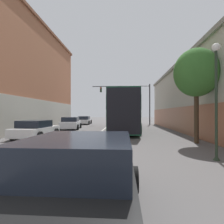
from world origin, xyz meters
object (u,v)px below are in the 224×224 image
at_px(parked_car_left_far, 85,120).
at_px(street_tree_near, 196,73).
at_px(bus, 125,111).
at_px(street_lamp, 216,94).
at_px(traffic_signal_gantry, 130,94).
at_px(hatchback_foreground, 77,183).
at_px(parked_car_left_near, 71,123).
at_px(parked_car_left_mid, 36,129).

relative_size(parked_car_left_far, street_tree_near, 0.76).
height_order(bus, street_lamp, street_lamp).
distance_m(bus, street_lamp, 11.32).
distance_m(street_lamp, street_tree_near, 4.28).
distance_m(traffic_signal_gantry, street_tree_near, 17.30).
height_order(hatchback_foreground, traffic_signal_gantry, traffic_signal_gantry).
relative_size(hatchback_foreground, street_lamp, 0.88).
distance_m(parked_car_left_near, parked_car_left_mid, 7.08).
relative_size(bus, hatchback_foreground, 2.79).
height_order(bus, traffic_signal_gantry, traffic_signal_gantry).
bearing_deg(bus, parked_car_left_near, 75.13).
bearing_deg(street_tree_near, bus, 121.55).
xyz_separation_m(bus, street_lamp, (3.44, -10.78, 0.44)).
bearing_deg(bus, hatchback_foreground, 177.76).
xyz_separation_m(bus, street_tree_near, (4.25, -6.93, 2.13)).
relative_size(bus, parked_car_left_far, 2.54).
bearing_deg(street_lamp, parked_car_left_far, 115.05).
distance_m(hatchback_foreground, parked_car_left_near, 17.35).
relative_size(parked_car_left_mid, street_tree_near, 0.70).
bearing_deg(traffic_signal_gantry, parked_car_left_near, -129.85).
height_order(parked_car_left_near, street_lamp, street_lamp).
height_order(parked_car_left_far, traffic_signal_gantry, traffic_signal_gantry).
height_order(parked_car_left_mid, street_tree_near, street_tree_near).
distance_m(parked_car_left_far, traffic_signal_gantry, 8.47).
xyz_separation_m(parked_car_left_far, street_tree_near, (10.74, -17.39, 3.56)).
bearing_deg(street_tree_near, traffic_signal_gantry, 101.27).
xyz_separation_m(parked_car_left_near, traffic_signal_gantry, (6.94, 8.31, 4.15)).
bearing_deg(street_tree_near, street_lamp, -101.97).
bearing_deg(bus, street_tree_near, -147.52).
bearing_deg(parked_car_left_far, bus, -151.58).
xyz_separation_m(hatchback_foreground, traffic_signal_gantry, (1.70, 24.85, 4.15)).
height_order(parked_car_left_mid, traffic_signal_gantry, traffic_signal_gantry).
bearing_deg(parked_car_left_near, traffic_signal_gantry, -47.03).
bearing_deg(parked_car_left_mid, bus, -46.64).
relative_size(bus, parked_car_left_mid, 2.76).
bearing_deg(bus, parked_car_left_far, 32.74).
distance_m(parked_car_left_mid, street_tree_near, 11.41).
bearing_deg(traffic_signal_gantry, parked_car_left_mid, -115.52).
relative_size(parked_car_left_near, parked_car_left_mid, 1.05).
bearing_deg(traffic_signal_gantry, hatchback_foreground, -93.91).
distance_m(hatchback_foreground, traffic_signal_gantry, 25.25).
relative_size(bus, parked_car_left_near, 2.63).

